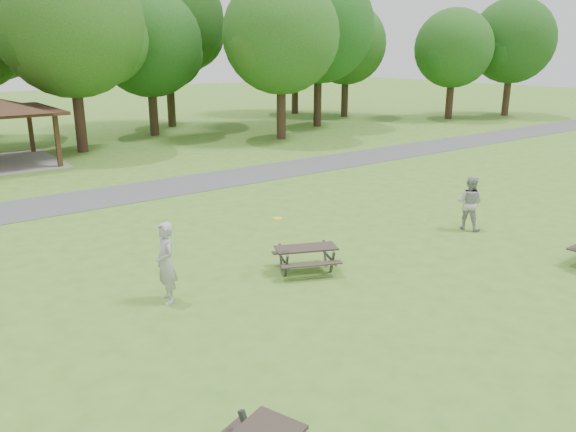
{
  "coord_description": "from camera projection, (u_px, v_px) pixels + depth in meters",
  "views": [
    {
      "loc": [
        -7.84,
        -7.74,
        5.68
      ],
      "look_at": [
        1.0,
        4.0,
        1.3
      ],
      "focal_mm": 35.0,
      "sensor_mm": 36.0,
      "label": 1
    }
  ],
  "objects": [
    {
      "name": "tree_row_f",
      "position": [
        150.0,
        47.0,
        36.9
      ],
      "size": [
        7.35,
        7.0,
        9.55
      ],
      "color": "black",
      "rests_on": "ground"
    },
    {
      "name": "picnic_table_middle",
      "position": [
        306.0,
        253.0,
        14.81
      ],
      "size": [
        1.99,
        1.83,
        0.7
      ],
      "color": "#2D2521",
      "rests_on": "ground"
    },
    {
      "name": "asphalt_path",
      "position": [
        121.0,
        195.0,
        22.78
      ],
      "size": [
        120.0,
        3.2,
        0.02
      ],
      "primitive_type": "cube",
      "color": "#47484A",
      "rests_on": "ground"
    },
    {
      "name": "frisbee_thrower",
      "position": [
        166.0,
        263.0,
        12.9
      ],
      "size": [
        0.53,
        0.75,
        1.93
      ],
      "primitive_type": "imported",
      "rotation": [
        0.0,
        0.0,
        -1.67
      ],
      "color": "#A3A3A5",
      "rests_on": "ground"
    },
    {
      "name": "frisbee_catcher",
      "position": [
        469.0,
        203.0,
        18.2
      ],
      "size": [
        0.92,
        1.04,
        1.78
      ],
      "primitive_type": "imported",
      "rotation": [
        0.0,
        0.0,
        1.9
      ],
      "color": "#AAAAAC",
      "rests_on": "ground"
    },
    {
      "name": "tree_deep_d",
      "position": [
        296.0,
        33.0,
        49.62
      ],
      "size": [
        8.4,
        8.0,
        11.27
      ],
      "color": "black",
      "rests_on": "ground"
    },
    {
      "name": "tree_flank_right",
      "position": [
        512.0,
        43.0,
        48.36
      ],
      "size": [
        7.56,
        7.2,
        9.97
      ],
      "color": "#322116",
      "rests_on": "ground"
    },
    {
      "name": "tree_row_h",
      "position": [
        319.0,
        30.0,
        41.19
      ],
      "size": [
        8.61,
        8.2,
        11.37
      ],
      "color": "black",
      "rests_on": "ground"
    },
    {
      "name": "tree_row_g",
      "position": [
        282.0,
        38.0,
        35.25
      ],
      "size": [
        7.77,
        7.4,
        10.25
      ],
      "color": "#2F1F15",
      "rests_on": "ground"
    },
    {
      "name": "tree_deep_c",
      "position": [
        168.0,
        24.0,
        40.86
      ],
      "size": [
        8.82,
        8.4,
        11.9
      ],
      "color": "black",
      "rests_on": "ground"
    },
    {
      "name": "tree_row_e",
      "position": [
        72.0,
        28.0,
        30.5
      ],
      "size": [
        8.4,
        8.0,
        11.02
      ],
      "color": "black",
      "rests_on": "ground"
    },
    {
      "name": "tree_row_i",
      "position": [
        347.0,
        46.0,
        47.64
      ],
      "size": [
        7.14,
        6.8,
        9.52
      ],
      "color": "black",
      "rests_on": "ground"
    },
    {
      "name": "tree_row_j",
      "position": [
        454.0,
        51.0,
        46.22
      ],
      "size": [
        6.72,
        6.4,
        8.96
      ],
      "color": "black",
      "rests_on": "ground"
    },
    {
      "name": "frisbee_in_flight",
      "position": [
        278.0,
        218.0,
        14.28
      ],
      "size": [
        0.33,
        0.33,
        0.02
      ],
      "color": "yellow",
      "rests_on": "ground"
    },
    {
      "name": "ground",
      "position": [
        363.0,
        324.0,
        12.07
      ],
      "size": [
        160.0,
        160.0,
        0.0
      ],
      "primitive_type": "plane",
      "color": "#457521",
      "rests_on": "ground"
    }
  ]
}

